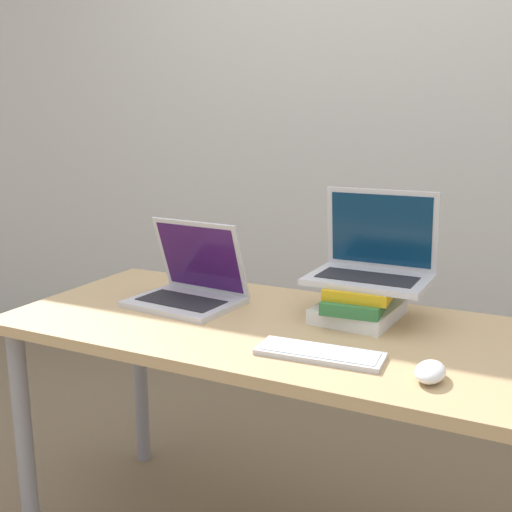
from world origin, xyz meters
TOP-DOWN VIEW (x-y plane):
  - wall_back at (0.00, 1.55)m, footprint 8.00×0.05m
  - desk at (0.00, 0.34)m, footprint 1.50×0.67m
  - laptop_left at (-0.33, 0.40)m, footprint 0.33×0.27m
  - book_stack at (0.17, 0.48)m, footprint 0.22×0.28m
  - laptop_on_books at (0.19, 0.53)m, footprint 0.32×0.24m
  - wireless_keyboard at (0.17, 0.17)m, footprint 0.30×0.12m
  - mouse at (0.42, 0.15)m, footprint 0.06×0.11m

SIDE VIEW (x-z plane):
  - desk at x=0.00m, z-range 0.28..1.01m
  - wireless_keyboard at x=0.17m, z-range 0.73..0.75m
  - mouse at x=0.42m, z-range 0.73..0.77m
  - book_stack at x=0.17m, z-range 0.73..0.83m
  - laptop_left at x=-0.33m, z-range 0.66..0.90m
  - laptop_on_books at x=0.19m, z-range 0.76..1.01m
  - wall_back at x=0.00m, z-range 0.00..2.70m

